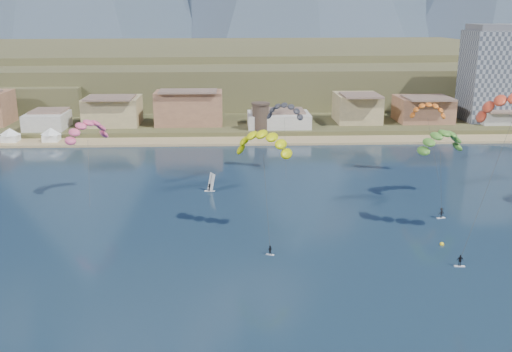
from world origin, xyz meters
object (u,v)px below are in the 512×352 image
(apartment_tower, at_px, (495,73))
(watchtower, at_px, (261,116))
(kitesurfer_green, at_px, (442,138))
(buoy, at_px, (442,244))
(kitesurfer_yellow, at_px, (263,139))
(windsurfer, at_px, (210,186))

(apartment_tower, bearing_deg, watchtower, -170.07)
(kitesurfer_green, bearing_deg, watchtower, 117.79)
(apartment_tower, relative_size, buoy, 43.68)
(kitesurfer_green, bearing_deg, kitesurfer_yellow, -153.64)
(watchtower, relative_size, kitesurfer_green, 0.48)
(watchtower, xyz_separation_m, kitesurfer_green, (34.22, -64.92, 6.43))
(kitesurfer_yellow, distance_m, windsurfer, 31.47)
(apartment_tower, height_order, buoy, apartment_tower)
(watchtower, height_order, kitesurfer_yellow, kitesurfer_yellow)
(watchtower, relative_size, kitesurfer_yellow, 0.42)
(buoy, bearing_deg, apartment_tower, 62.86)
(kitesurfer_yellow, relative_size, windsurfer, 5.05)
(windsurfer, relative_size, buoy, 5.50)
(windsurfer, bearing_deg, kitesurfer_yellow, -67.95)
(kitesurfer_yellow, relative_size, kitesurfer_green, 1.13)
(watchtower, distance_m, windsurfer, 60.39)
(kitesurfer_yellow, bearing_deg, apartment_tower, 49.40)
(apartment_tower, relative_size, watchtower, 3.72)
(apartment_tower, xyz_separation_m, kitesurfer_yellow, (-83.81, -97.77, -0.81))
(buoy, bearing_deg, windsurfer, 141.13)
(apartment_tower, bearing_deg, kitesurfer_green, -120.12)
(buoy, bearing_deg, kitesurfer_green, 72.87)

